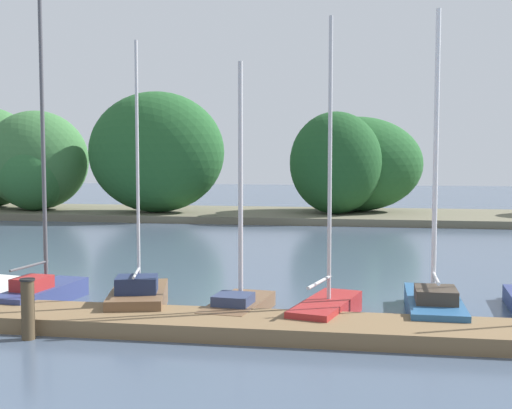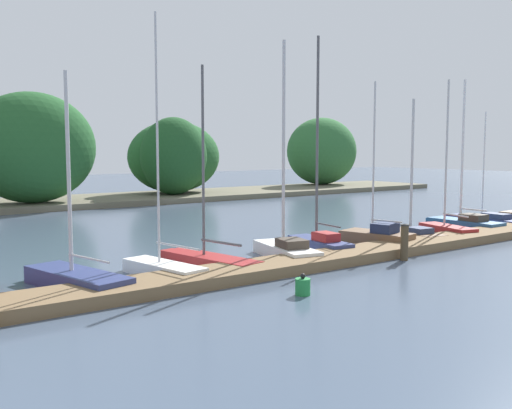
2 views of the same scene
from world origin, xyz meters
name	(u,v)px [view 2 (image 2 of 2)]	position (x,y,z in m)	size (l,w,h in m)	color
dock_pier	(381,250)	(0.00, 8.58, 0.17)	(30.30, 1.80, 0.35)	brown
far_shore	(37,159)	(-5.00, 34.42, 3.20)	(63.48, 9.20, 7.55)	#66604C
sailboat_1	(74,277)	(-10.85, 10.26, 0.33)	(1.98, 4.14, 6.02)	navy
sailboat_2	(161,266)	(-8.18, 10.18, 0.33)	(1.45, 3.43, 7.93)	white
sailboat_3	(206,257)	(-6.24, 10.71, 0.29)	(1.73, 4.34, 6.62)	maroon
sailboat_4	(285,246)	(-3.24, 10.23, 0.43)	(1.87, 3.81, 7.68)	white
sailboat_5	(318,239)	(-1.38, 10.49, 0.47)	(1.28, 3.34, 8.06)	navy
sailboat_6	(375,236)	(1.31, 10.06, 0.39)	(1.89, 3.12, 6.54)	brown
sailboat_7	(412,232)	(3.77, 10.17, 0.36)	(1.43, 3.10, 6.00)	brown
sailboat_8	(445,228)	(5.88, 10.02, 0.37)	(1.61, 3.14, 6.93)	maroon
sailboat_9	(463,221)	(8.31, 10.75, 0.41)	(1.26, 3.85, 7.18)	#285684
sailboat_10	(485,220)	(10.71, 11.08, 0.27)	(1.33, 4.51, 5.78)	navy
mooring_piling_1	(404,242)	(-0.15, 7.41, 0.64)	(0.31, 0.31, 1.27)	#4C3D28
channel_buoy_0	(303,286)	(-6.19, 5.87, 0.24)	(0.41, 0.41, 0.59)	#23843D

